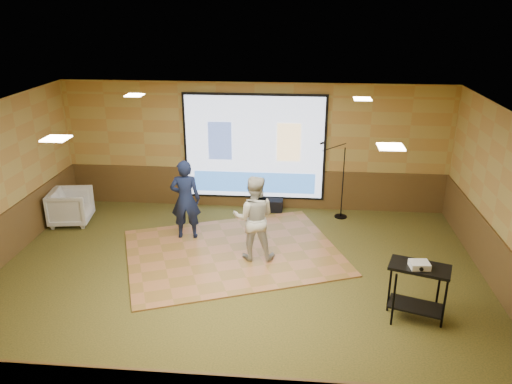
# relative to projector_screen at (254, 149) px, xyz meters

# --- Properties ---
(ground) EXTENTS (9.00, 9.00, 0.00)m
(ground) POSITION_rel_projector_screen_xyz_m (0.00, -3.44, -1.47)
(ground) COLOR #2E3618
(ground) RESTS_ON ground
(room_shell) EXTENTS (9.04, 7.04, 3.02)m
(room_shell) POSITION_rel_projector_screen_xyz_m (0.00, -3.44, 0.62)
(room_shell) COLOR #AE9348
(room_shell) RESTS_ON ground
(wainscot_back) EXTENTS (9.00, 0.04, 0.95)m
(wainscot_back) POSITION_rel_projector_screen_xyz_m (0.00, 0.04, -1.00)
(wainscot_back) COLOR #553A1C
(wainscot_back) RESTS_ON ground
(wainscot_right) EXTENTS (0.04, 7.00, 0.95)m
(wainscot_right) POSITION_rel_projector_screen_xyz_m (4.48, -3.44, -1.00)
(wainscot_right) COLOR #553A1C
(wainscot_right) RESTS_ON ground
(projector_screen) EXTENTS (3.32, 0.06, 2.52)m
(projector_screen) POSITION_rel_projector_screen_xyz_m (0.00, 0.00, 0.00)
(projector_screen) COLOR black
(projector_screen) RESTS_ON room_shell
(downlight_nw) EXTENTS (0.32, 0.32, 0.02)m
(downlight_nw) POSITION_rel_projector_screen_xyz_m (-2.20, -1.64, 1.50)
(downlight_nw) COLOR #FFE8BF
(downlight_nw) RESTS_ON room_shell
(downlight_ne) EXTENTS (0.32, 0.32, 0.02)m
(downlight_ne) POSITION_rel_projector_screen_xyz_m (2.20, -1.64, 1.50)
(downlight_ne) COLOR #FFE8BF
(downlight_ne) RESTS_ON room_shell
(downlight_sw) EXTENTS (0.32, 0.32, 0.02)m
(downlight_sw) POSITION_rel_projector_screen_xyz_m (-2.20, -4.94, 1.50)
(downlight_sw) COLOR #FFE8BF
(downlight_sw) RESTS_ON room_shell
(downlight_se) EXTENTS (0.32, 0.32, 0.02)m
(downlight_se) POSITION_rel_projector_screen_xyz_m (2.20, -4.94, 1.50)
(downlight_se) COLOR #FFE8BF
(downlight_se) RESTS_ON room_shell
(dance_floor) EXTENTS (4.92, 4.36, 0.03)m
(dance_floor) POSITION_rel_projector_screen_xyz_m (-0.20, -2.39, -1.46)
(dance_floor) COLOR #A5673C
(dance_floor) RESTS_ON ground
(player_left) EXTENTS (0.66, 0.47, 1.69)m
(player_left) POSITION_rel_projector_screen_xyz_m (-1.26, -1.80, -0.60)
(player_left) COLOR #131B3B
(player_left) RESTS_ON dance_floor
(player_right) EXTENTS (0.83, 0.66, 1.67)m
(player_right) POSITION_rel_projector_screen_xyz_m (0.23, -2.58, -0.61)
(player_right) COLOR beige
(player_right) RESTS_ON dance_floor
(av_table) EXTENTS (0.90, 0.47, 0.94)m
(av_table) POSITION_rel_projector_screen_xyz_m (2.93, -4.32, -0.82)
(av_table) COLOR black
(av_table) RESTS_ON ground
(projector) EXTENTS (0.30, 0.26, 0.09)m
(projector) POSITION_rel_projector_screen_xyz_m (2.90, -4.37, -0.48)
(projector) COLOR white
(projector) RESTS_ON av_table
(mic_stand) EXTENTS (0.71, 0.29, 1.80)m
(mic_stand) POSITION_rel_projector_screen_xyz_m (2.00, -0.41, -0.98)
(mic_stand) COLOR black
(mic_stand) RESTS_ON ground
(banquet_chair) EXTENTS (0.98, 0.96, 0.78)m
(banquet_chair) POSITION_rel_projector_screen_xyz_m (-4.00, -1.29, -1.08)
(banquet_chair) COLOR gray
(banquet_chair) RESTS_ON ground
(duffel_bag) EXTENTS (0.46, 0.31, 0.28)m
(duffel_bag) POSITION_rel_projector_screen_xyz_m (0.47, -0.19, -1.34)
(duffel_bag) COLOR black
(duffel_bag) RESTS_ON ground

